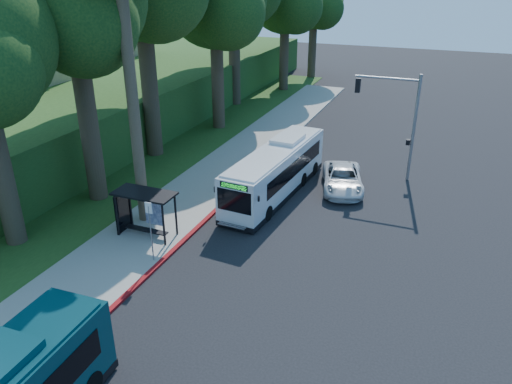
% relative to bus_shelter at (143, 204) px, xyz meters
% --- Properties ---
extents(ground, '(140.00, 140.00, 0.00)m').
position_rel_bus_shelter_xyz_m(ground, '(7.26, 2.86, -1.81)').
color(ground, black).
rests_on(ground, ground).
extents(sidewalk, '(4.50, 70.00, 0.12)m').
position_rel_bus_shelter_xyz_m(sidewalk, '(-0.04, 2.86, -1.75)').
color(sidewalk, gray).
rests_on(sidewalk, ground).
extents(red_curb, '(0.25, 30.00, 0.13)m').
position_rel_bus_shelter_xyz_m(red_curb, '(2.26, -1.14, -1.74)').
color(red_curb, maroon).
rests_on(red_curb, ground).
extents(grass_verge, '(8.00, 70.00, 0.06)m').
position_rel_bus_shelter_xyz_m(grass_verge, '(-5.74, 7.86, -1.78)').
color(grass_verge, '#234719').
rests_on(grass_verge, ground).
extents(bus_shelter, '(3.20, 1.51, 2.55)m').
position_rel_bus_shelter_xyz_m(bus_shelter, '(0.00, 0.00, 0.00)').
color(bus_shelter, black).
rests_on(bus_shelter, ground).
extents(stop_sign_pole, '(0.35, 0.06, 3.17)m').
position_rel_bus_shelter_xyz_m(stop_sign_pole, '(1.86, -2.14, 0.28)').
color(stop_sign_pole, gray).
rests_on(stop_sign_pole, ground).
extents(traffic_signal_pole, '(4.10, 0.30, 7.00)m').
position_rel_bus_shelter_xyz_m(traffic_signal_pole, '(11.04, 12.86, 2.62)').
color(traffic_signal_pole, gray).
rests_on(traffic_signal_pole, ground).
extents(hillside_backdrop, '(24.00, 60.00, 8.80)m').
position_rel_bus_shelter_xyz_m(hillside_backdrop, '(-19.04, 17.96, 0.63)').
color(hillside_backdrop, '#234719').
rests_on(hillside_backdrop, ground).
extents(tree_0, '(8.40, 8.00, 15.70)m').
position_rel_bus_shelter_xyz_m(tree_0, '(-5.14, 2.84, 9.40)').
color(tree_0, '#382B1E').
rests_on(tree_0, ground).
extents(tree_2, '(8.82, 8.40, 15.12)m').
position_rel_bus_shelter_xyz_m(tree_2, '(-4.64, 18.84, 8.67)').
color(tree_2, '#382B1E').
rests_on(tree_2, ground).
extents(tree_5, '(7.35, 7.00, 12.86)m').
position_rel_bus_shelter_xyz_m(tree_5, '(-3.16, 42.84, 7.16)').
color(tree_5, '#382B1E').
rests_on(tree_5, ground).
extents(white_bus, '(3.11, 10.94, 3.22)m').
position_rel_bus_shelter_xyz_m(white_bus, '(4.66, 7.54, -0.23)').
color(white_bus, silver).
rests_on(white_bus, ground).
extents(pickup, '(3.72, 5.68, 1.45)m').
position_rel_bus_shelter_xyz_m(pickup, '(8.36, 9.69, -1.08)').
color(pickup, silver).
rests_on(pickup, ground).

